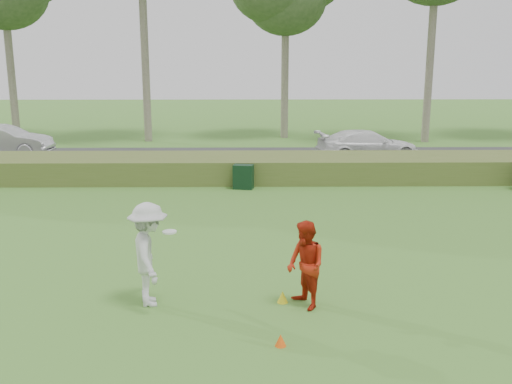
{
  "coord_description": "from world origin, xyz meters",
  "views": [
    {
      "loc": [
        -0.19,
        -10.07,
        4.53
      ],
      "look_at": [
        0.0,
        4.0,
        1.3
      ],
      "focal_mm": 40.0,
      "sensor_mm": 36.0,
      "label": 1
    }
  ],
  "objects_px": {
    "cone_yellow": "(283,297)",
    "utility_cabinet": "(243,177)",
    "player_red": "(306,265)",
    "player_white": "(149,254)",
    "car_mid": "(4,141)",
    "car_right": "(367,145)",
    "cone_orange": "(281,340)"
  },
  "relations": [
    {
      "from": "car_right",
      "to": "car_mid",
      "type": "bearing_deg",
      "value": 78.57
    },
    {
      "from": "cone_yellow",
      "to": "car_mid",
      "type": "distance_m",
      "value": 21.28
    },
    {
      "from": "cone_orange",
      "to": "car_mid",
      "type": "relative_size",
      "value": 0.05
    },
    {
      "from": "cone_orange",
      "to": "cone_yellow",
      "type": "xyz_separation_m",
      "value": [
        0.13,
        1.72,
        0.01
      ]
    },
    {
      "from": "player_red",
      "to": "cone_orange",
      "type": "distance_m",
      "value": 1.77
    },
    {
      "from": "player_white",
      "to": "utility_cabinet",
      "type": "distance_m",
      "value": 10.24
    },
    {
      "from": "cone_orange",
      "to": "cone_yellow",
      "type": "distance_m",
      "value": 1.73
    },
    {
      "from": "utility_cabinet",
      "to": "player_red",
      "type": "bearing_deg",
      "value": -71.77
    },
    {
      "from": "cone_orange",
      "to": "utility_cabinet",
      "type": "relative_size",
      "value": 0.23
    },
    {
      "from": "car_right",
      "to": "cone_yellow",
      "type": "bearing_deg",
      "value": 156.07
    },
    {
      "from": "player_red",
      "to": "utility_cabinet",
      "type": "height_order",
      "value": "player_red"
    },
    {
      "from": "player_red",
      "to": "cone_orange",
      "type": "xyz_separation_m",
      "value": [
        -0.54,
        -1.51,
        -0.73
      ]
    },
    {
      "from": "cone_yellow",
      "to": "car_right",
      "type": "bearing_deg",
      "value": 72.96
    },
    {
      "from": "player_white",
      "to": "cone_yellow",
      "type": "height_order",
      "value": "player_white"
    },
    {
      "from": "cone_orange",
      "to": "cone_yellow",
      "type": "relative_size",
      "value": 0.88
    },
    {
      "from": "utility_cabinet",
      "to": "car_mid",
      "type": "xyz_separation_m",
      "value": [
        -11.6,
        7.18,
        0.35
      ]
    },
    {
      "from": "car_mid",
      "to": "player_white",
      "type": "bearing_deg",
      "value": -148.97
    },
    {
      "from": "cone_yellow",
      "to": "utility_cabinet",
      "type": "bearing_deg",
      "value": 94.73
    },
    {
      "from": "car_right",
      "to": "cone_orange",
      "type": "bearing_deg",
      "value": 157.25
    },
    {
      "from": "player_white",
      "to": "cone_yellow",
      "type": "relative_size",
      "value": 8.61
    },
    {
      "from": "car_mid",
      "to": "car_right",
      "type": "relative_size",
      "value": 0.94
    },
    {
      "from": "player_red",
      "to": "car_right",
      "type": "distance_m",
      "value": 16.69
    },
    {
      "from": "cone_yellow",
      "to": "car_mid",
      "type": "relative_size",
      "value": 0.05
    },
    {
      "from": "player_white",
      "to": "utility_cabinet",
      "type": "relative_size",
      "value": 2.24
    },
    {
      "from": "player_red",
      "to": "car_mid",
      "type": "xyz_separation_m",
      "value": [
        -12.85,
        17.46,
        -0.04
      ]
    },
    {
      "from": "player_white",
      "to": "utility_cabinet",
      "type": "bearing_deg",
      "value": -23.28
    },
    {
      "from": "player_white",
      "to": "player_red",
      "type": "bearing_deg",
      "value": -107.48
    },
    {
      "from": "player_white",
      "to": "cone_yellow",
      "type": "bearing_deg",
      "value": -103.34
    },
    {
      "from": "player_red",
      "to": "utility_cabinet",
      "type": "relative_size",
      "value": 1.89
    },
    {
      "from": "cone_yellow",
      "to": "car_right",
      "type": "relative_size",
      "value": 0.05
    },
    {
      "from": "utility_cabinet",
      "to": "car_mid",
      "type": "relative_size",
      "value": 0.2
    },
    {
      "from": "cone_yellow",
      "to": "utility_cabinet",
      "type": "distance_m",
      "value": 10.11
    }
  ]
}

